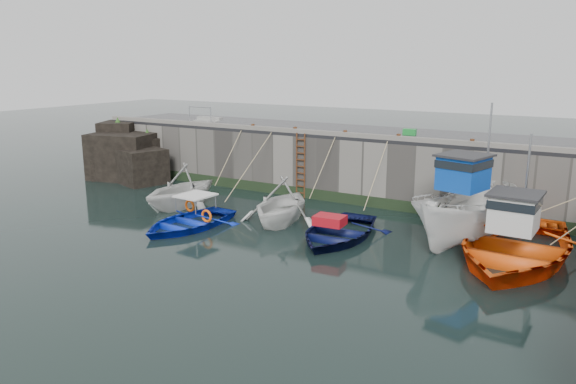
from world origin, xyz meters
The scene contains 24 objects.
ground centered at (0.00, 0.00, 0.00)m, with size 120.00×120.00×0.00m, color black.
quay_back centered at (0.00, 12.50, 1.50)m, with size 30.00×5.00×3.00m, color slate.
road_back centered at (0.00, 12.50, 3.08)m, with size 30.00×5.00×0.16m, color black.
kerb_back centered at (0.00, 10.15, 3.26)m, with size 30.00×0.30×0.20m, color slate.
algae_back centered at (0.00, 9.96, 0.25)m, with size 30.00×0.08×0.50m, color black.
rock_outcrop centered at (-12.92, 9.11, 1.26)m, with size 5.85×4.24×3.41m.
ladder centered at (-2.00, 9.91, 1.59)m, with size 0.51×0.08×3.20m.
boat_near_white centered at (-5.89, 5.60, 0.00)m, with size 3.79×4.39×2.31m, color silver.
boat_near_white_rope centered at (-5.89, 9.05, 0.00)m, with size 0.04×3.22×3.10m, color tan, non-canonical shape.
boat_near_blue centered at (-3.47, 3.20, 0.00)m, with size 3.26×4.56×0.94m, color #0C29C1.
boat_near_blue_rope centered at (-3.47, 7.85, 0.00)m, with size 0.04×5.02×3.10m, color tan, non-canonical shape.
boat_near_blacktrim centered at (-0.54, 5.66, 0.00)m, with size 3.68×4.27×2.25m, color silver.
boat_near_blacktrim_rope centered at (-0.54, 9.08, 0.00)m, with size 0.04×3.18×3.10m, color tan, non-canonical shape.
boat_near_navy centered at (2.40, 5.01, 0.00)m, with size 3.54×4.96×1.03m, color #090E3A.
boat_near_navy_rope centered at (2.40, 8.76, 0.00)m, with size 0.04×3.60×3.10m, color tan, non-canonical shape.
boat_far_white centered at (6.73, 7.04, 1.04)m, with size 3.92×6.74×5.45m.
boat_far_orange centered at (8.59, 5.90, 0.49)m, with size 5.52×7.56×4.53m.
fish_crate centered at (2.63, 12.26, 3.30)m, with size 0.60×0.35×0.28m, color #18862F.
railing centered at (-8.75, 11.25, 3.36)m, with size 1.60×1.05×1.00m.
bollard_a centered at (-5.00, 10.25, 3.30)m, with size 0.18×0.18×0.28m, color #3F1E0F.
bollard_b centered at (-2.50, 10.25, 3.30)m, with size 0.18×0.18×0.28m, color #3F1E0F.
bollard_c centered at (0.20, 10.25, 3.30)m, with size 0.18×0.18×0.28m, color #3F1E0F.
bollard_d centered at (2.80, 10.25, 3.30)m, with size 0.18×0.18×0.28m, color #3F1E0F.
bollard_e centered at (6.00, 10.25, 3.30)m, with size 0.18×0.18×0.28m, color #3F1E0F.
Camera 1 is at (11.21, -13.59, 6.62)m, focal length 35.00 mm.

